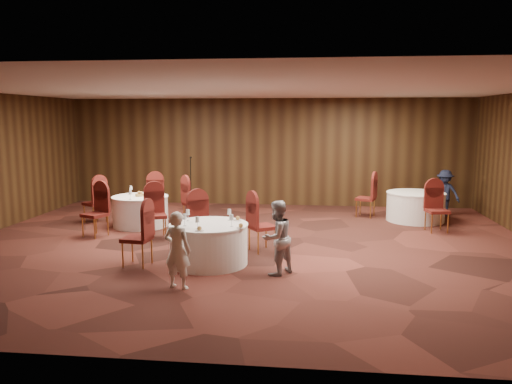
# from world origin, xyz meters

# --- Properties ---
(ground) EXTENTS (12.00, 12.00, 0.00)m
(ground) POSITION_xyz_m (0.00, 0.00, 0.00)
(ground) COLOR black
(ground) RESTS_ON ground
(room_shell) EXTENTS (12.00, 12.00, 12.00)m
(room_shell) POSITION_xyz_m (0.00, 0.00, 1.96)
(room_shell) COLOR silver
(room_shell) RESTS_ON ground
(table_main) EXTENTS (1.42, 1.42, 0.74)m
(table_main) POSITION_xyz_m (-0.48, -1.35, 0.38)
(table_main) COLOR white
(table_main) RESTS_ON ground
(table_left) EXTENTS (1.35, 1.35, 0.74)m
(table_left) POSITION_xyz_m (-2.79, 1.60, 0.38)
(table_left) COLOR white
(table_left) RESTS_ON ground
(table_right) EXTENTS (1.46, 1.46, 0.74)m
(table_right) POSITION_xyz_m (4.00, 3.00, 0.38)
(table_right) COLOR white
(table_right) RESTS_ON ground
(chairs_main) EXTENTS (2.77, 2.08, 1.00)m
(chairs_main) POSITION_xyz_m (-0.80, -0.70, 0.50)
(chairs_main) COLOR #46120E
(chairs_main) RESTS_ON ground
(chairs_left) EXTENTS (3.21, 3.15, 1.00)m
(chairs_left) POSITION_xyz_m (-2.80, 1.58, 0.50)
(chairs_left) COLOR #46120E
(chairs_left) RESTS_ON ground
(chairs_right) EXTENTS (2.10, 2.26, 1.00)m
(chairs_right) POSITION_xyz_m (3.51, 2.59, 0.50)
(chairs_right) COLOR #46120E
(chairs_right) RESTS_ON ground
(tabletop_main) EXTENTS (1.17, 1.09, 0.22)m
(tabletop_main) POSITION_xyz_m (-0.34, -1.45, 0.84)
(tabletop_main) COLOR silver
(tabletop_main) RESTS_ON table_main
(tabletop_left) EXTENTS (0.82, 0.82, 0.22)m
(tabletop_left) POSITION_xyz_m (-2.79, 1.58, 0.82)
(tabletop_left) COLOR silver
(tabletop_left) RESTS_ON table_left
(tabletop_right) EXTENTS (0.08, 0.08, 0.22)m
(tabletop_right) POSITION_xyz_m (4.22, 2.76, 0.90)
(tabletop_right) COLOR silver
(tabletop_right) RESTS_ON table_right
(mic_stand) EXTENTS (0.24, 0.24, 1.52)m
(mic_stand) POSITION_xyz_m (-2.15, 4.09, 0.43)
(mic_stand) COLOR black
(mic_stand) RESTS_ON ground
(woman_a) EXTENTS (0.50, 0.40, 1.22)m
(woman_a) POSITION_xyz_m (-0.69, -2.69, 0.61)
(woman_a) COLOR white
(woman_a) RESTS_ON ground
(woman_b) EXTENTS (0.76, 0.78, 1.26)m
(woman_b) POSITION_xyz_m (0.78, -1.81, 0.63)
(woman_b) COLOR #A9A9AE
(woman_b) RESTS_ON ground
(man_c) EXTENTS (0.93, 0.81, 1.24)m
(man_c) POSITION_xyz_m (4.92, 3.81, 0.62)
(man_c) COLOR black
(man_c) RESTS_ON ground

